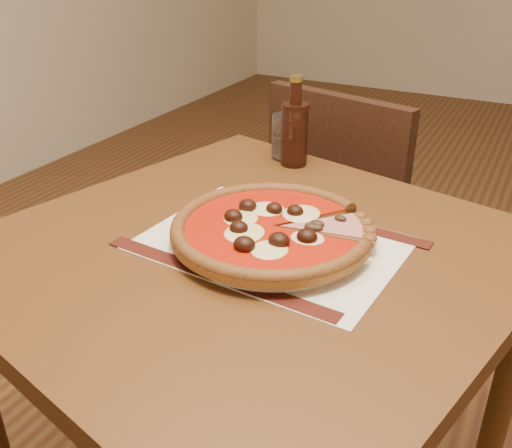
% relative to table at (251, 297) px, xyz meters
% --- Properties ---
extents(table, '(0.97, 0.97, 0.75)m').
position_rel_table_xyz_m(table, '(0.00, 0.00, 0.00)').
color(table, '#563414').
rests_on(table, ground).
extents(chair_far, '(0.49, 0.49, 0.86)m').
position_rel_table_xyz_m(chair_far, '(-0.04, 0.67, -0.16)').
color(chair_far, black).
rests_on(chair_far, ground).
extents(placemat, '(0.43, 0.32, 0.00)m').
position_rel_table_xyz_m(placemat, '(0.03, 0.02, 0.10)').
color(placemat, beige).
rests_on(placemat, table).
extents(plate, '(0.29, 0.29, 0.02)m').
position_rel_table_xyz_m(plate, '(0.03, 0.02, 0.11)').
color(plate, white).
rests_on(plate, placemat).
extents(pizza, '(0.33, 0.33, 0.04)m').
position_rel_table_xyz_m(pizza, '(0.03, 0.02, 0.13)').
color(pizza, '#965A24').
rests_on(pizza, plate).
extents(ham_slice, '(0.15, 0.12, 0.02)m').
position_rel_table_xyz_m(ham_slice, '(0.11, 0.08, 0.13)').
color(ham_slice, '#965A24').
rests_on(ham_slice, plate).
extents(water_glass, '(0.09, 0.09, 0.10)m').
position_rel_table_xyz_m(water_glass, '(-0.12, 0.40, 0.15)').
color(water_glass, white).
rests_on(water_glass, table).
extents(bottle, '(0.06, 0.06, 0.19)m').
position_rel_table_xyz_m(bottle, '(-0.09, 0.36, 0.18)').
color(bottle, '#37160D').
rests_on(bottle, table).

